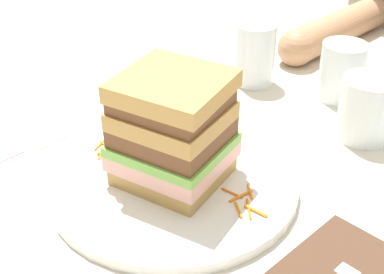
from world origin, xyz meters
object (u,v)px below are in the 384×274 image
at_px(sandwich, 173,130).
at_px(empty_tumbler_1, 342,71).
at_px(empty_tumbler_2, 255,54).
at_px(knife, 83,125).
at_px(main_plate, 174,181).
at_px(juice_glass, 366,113).

distance_m(sandwich, empty_tumbler_1, 0.33).
distance_m(sandwich, empty_tumbler_2, 0.30).
xyz_separation_m(knife, empty_tumbler_1, (0.20, 0.32, 0.04)).
distance_m(main_plate, knife, 0.19).
xyz_separation_m(juice_glass, empty_tumbler_2, (-0.21, 0.03, 0.01)).
relative_size(sandwich, juice_glass, 1.65).
distance_m(sandwich, knife, 0.20).
height_order(knife, empty_tumbler_2, empty_tumbler_2).
bearing_deg(main_plate, sandwich, -26.79).
xyz_separation_m(juice_glass, empty_tumbler_1, (-0.08, 0.08, 0.01)).
bearing_deg(juice_glass, sandwich, -111.48).
bearing_deg(juice_glass, knife, -139.53).
bearing_deg(knife, empty_tumbler_2, 73.46).
bearing_deg(sandwich, empty_tumbler_1, 87.28).
bearing_deg(empty_tumbler_1, juice_glass, -42.47).
distance_m(knife, empty_tumbler_2, 0.29).
xyz_separation_m(sandwich, empty_tumbler_2, (-0.11, 0.28, -0.03)).
bearing_deg(empty_tumbler_1, main_plate, -92.82).
distance_m(knife, juice_glass, 0.38).
xyz_separation_m(knife, empty_tumbler_2, (0.08, 0.27, 0.05)).
xyz_separation_m(sandwich, empty_tumbler_1, (0.02, 0.33, -0.03)).
bearing_deg(main_plate, empty_tumbler_1, 87.18).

